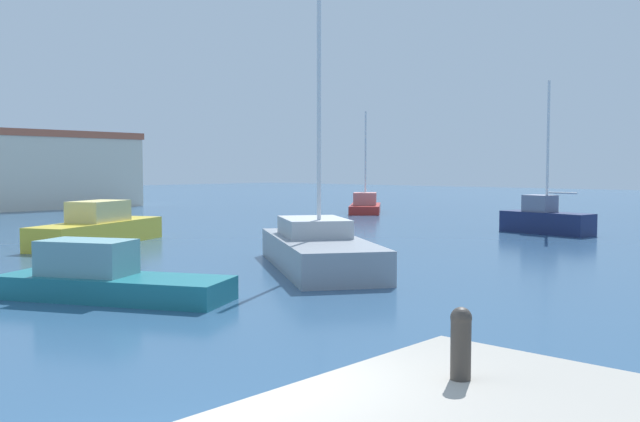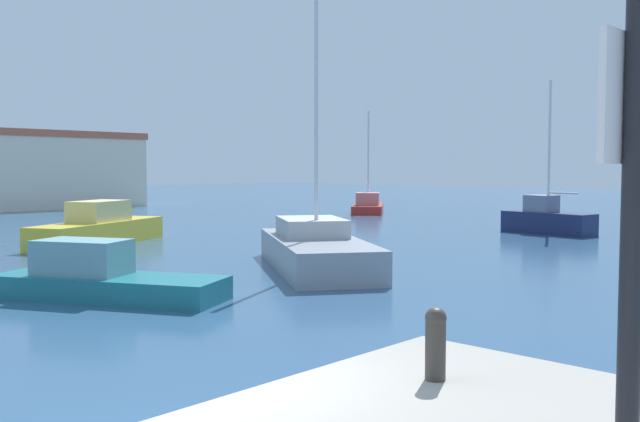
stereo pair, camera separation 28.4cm
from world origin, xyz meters
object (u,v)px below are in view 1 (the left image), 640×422
motorboat_teal_far_right (107,279)px  sailboat_grey_mid_harbor (318,249)px  motorboat_yellow_outer_mooring (98,229)px  mooring_bollard (461,340)px  sailboat_navy_behind_lamppost (545,219)px  sailboat_red_distant_north (365,205)px

motorboat_teal_far_right → sailboat_grey_mid_harbor: 6.86m
motorboat_yellow_outer_mooring → sailboat_grey_mid_harbor: bearing=-84.4°
motorboat_teal_far_right → motorboat_yellow_outer_mooring: (5.80, 10.46, 0.17)m
mooring_bollard → sailboat_navy_behind_lamppost: 27.41m
motorboat_teal_far_right → sailboat_navy_behind_lamppost: sailboat_navy_behind_lamppost is taller
mooring_bollard → sailboat_grey_mid_harbor: 14.80m
sailboat_navy_behind_lamppost → motorboat_teal_far_right: bearing=179.1°
mooring_bollard → sailboat_red_distant_north: sailboat_red_distant_north is taller
mooring_bollard → sailboat_grey_mid_harbor: sailboat_grey_mid_harbor is taller
sailboat_red_distant_north → sailboat_navy_behind_lamppost: (-5.98, -15.40, 0.18)m
motorboat_yellow_outer_mooring → mooring_bollard: bearing=-112.4°
sailboat_red_distant_north → sailboat_grey_mid_harbor: size_ratio=0.82×
sailboat_red_distant_north → sailboat_navy_behind_lamppost: bearing=-111.2°
motorboat_teal_far_right → motorboat_yellow_outer_mooring: bearing=61.0°
motorboat_teal_far_right → sailboat_red_distant_north: bearing=28.2°
motorboat_yellow_outer_mooring → sailboat_grey_mid_harbor: sailboat_grey_mid_harbor is taller
sailboat_red_distant_north → motorboat_teal_far_right: sailboat_red_distant_north is taller
motorboat_teal_far_right → sailboat_navy_behind_lamppost: bearing=-0.9°
motorboat_yellow_outer_mooring → sailboat_navy_behind_lamppost: 19.54m
motorboat_yellow_outer_mooring → sailboat_grey_mid_harbor: 10.78m
sailboat_red_distant_north → motorboat_teal_far_right: 31.83m
motorboat_teal_far_right → motorboat_yellow_outer_mooring: 11.96m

